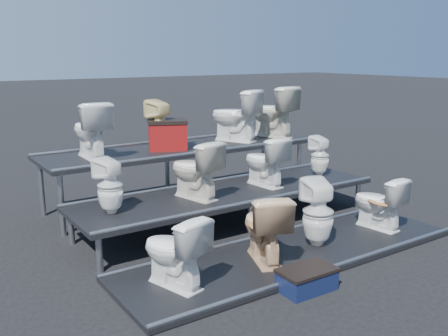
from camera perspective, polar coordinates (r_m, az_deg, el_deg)
ground at (r=6.77m, az=0.59°, el=-6.46°), size 80.00×80.00×0.00m
tier_front at (r=5.81m, az=7.97°, el=-9.67°), size 4.20×1.20×0.06m
tier_mid at (r=6.70m, az=0.60°, el=-4.61°), size 4.20×1.20×0.46m
tier_back at (r=7.71m, az=-4.87°, el=-0.75°), size 4.20×1.20×0.86m
toilet_0 at (r=4.84m, az=-5.77°, el=-9.39°), size 0.57×0.78×0.72m
toilet_1 at (r=5.40m, az=4.64°, el=-6.69°), size 0.67×0.85×0.76m
toilet_2 at (r=5.89m, az=10.69°, el=-5.01°), size 0.44×0.45×0.80m
toilet_3 at (r=6.67m, az=17.22°, el=-3.77°), size 0.45×0.70×0.68m
toilet_4 at (r=5.81m, az=-12.89°, el=-2.01°), size 0.38×0.38×0.65m
toilet_5 at (r=6.27m, az=-3.36°, el=-0.18°), size 0.57×0.80×0.74m
toilet_6 at (r=6.89m, az=4.65°, el=0.79°), size 0.43×0.70×0.69m
toilet_7 at (r=7.59m, az=10.90°, el=1.38°), size 0.28×0.29×0.60m
toilet_8 at (r=7.01m, az=-15.01°, el=4.24°), size 0.45×0.76×0.77m
toilet_9 at (r=7.40m, az=-7.36°, el=4.92°), size 0.42×0.43×0.74m
toilet_10 at (r=8.08m, az=1.24°, el=6.02°), size 0.76×0.93×0.83m
toilet_11 at (r=8.55m, az=5.54°, el=6.44°), size 0.62×0.91×0.86m
red_crate at (r=7.46m, az=-6.47°, el=3.65°), size 0.67×0.61×0.39m
step_stool at (r=5.03m, az=9.44°, el=-12.60°), size 0.55×0.33×0.19m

